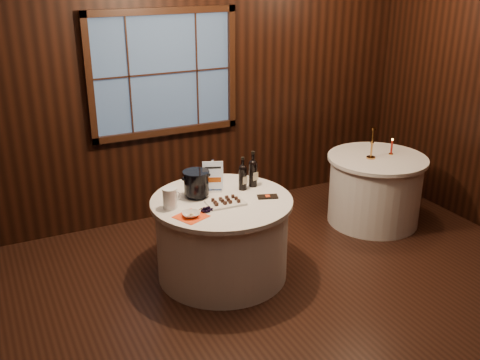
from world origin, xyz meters
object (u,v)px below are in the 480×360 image
port_bottle_left (243,176)px  glass_pitcher (170,198)px  chocolate_plate (226,202)px  main_table (222,237)px  side_table (375,189)px  ice_bucket (196,183)px  red_candle (392,148)px  chocolate_box (268,197)px  cracker_bowl (191,214)px  brass_candlestick (372,147)px  grape_bunch (207,209)px  port_bottle_right (253,171)px  sign_stand (213,181)px

port_bottle_left → glass_pitcher: size_ratio=1.71×
port_bottle_left → chocolate_plate: size_ratio=0.95×
main_table → side_table: 2.02m
ice_bucket → red_candle: ice_bucket is taller
chocolate_box → cracker_bowl: size_ratio=1.24×
port_bottle_left → ice_bucket: size_ratio=1.30×
port_bottle_left → chocolate_box: 0.32m
main_table → brass_candlestick: bearing=8.9°
grape_bunch → brass_candlestick: size_ratio=0.51×
side_table → port_bottle_left: size_ratio=3.39×
brass_candlestick → main_table: bearing=-171.1°
side_table → port_bottle_right: bearing=-174.8°
glass_pitcher → brass_candlestick: brass_candlestick is taller
main_table → port_bottle_left: size_ratio=4.01×
sign_stand → red_candle: 2.18m
chocolate_box → grape_bunch: bearing=-157.6°
side_table → chocolate_box: 1.72m
side_table → ice_bucket: 2.24m
chocolate_box → glass_pitcher: size_ratio=0.98×
chocolate_plate → chocolate_box: 0.40m
chocolate_box → main_table: bearing=178.3°
grape_bunch → brass_candlestick: (2.13, 0.48, 0.10)m
ice_bucket → chocolate_box: (0.57, -0.30, -0.12)m
sign_stand → port_bottle_right: (0.38, -0.05, 0.05)m
red_candle → side_table: bearing=-179.4°
side_table → chocolate_box: size_ratio=5.92×
glass_pitcher → red_candle: 2.67m
main_table → red_candle: (2.18, 0.30, 0.45)m
chocolate_plate → cracker_bowl: size_ratio=2.28×
port_bottle_left → cracker_bowl: bearing=-163.9°
main_table → grape_bunch: (-0.22, -0.18, 0.40)m
port_bottle_left → grape_bunch: bearing=-160.0°
glass_pitcher → brass_candlestick: (2.38, 0.28, 0.03)m
port_bottle_left → grape_bunch: size_ratio=1.82×
glass_pitcher → sign_stand: bearing=9.6°
sign_stand → side_table: bearing=24.7°
chocolate_plate → sign_stand: bearing=86.6°
sign_stand → cracker_bowl: bearing=-110.3°
chocolate_plate → cracker_bowl: (-0.37, -0.12, 0.00)m
chocolate_plate → chocolate_box: chocolate_plate is taller
brass_candlestick → red_candle: bearing=0.9°
chocolate_plate → glass_pitcher: 0.49m
cracker_bowl → port_bottle_left: bearing=27.9°
side_table → cracker_bowl: 2.47m
glass_pitcher → brass_candlestick: 2.40m
side_table → grape_bunch: (-2.22, -0.48, 0.40)m
chocolate_box → cracker_bowl: bearing=-155.5°
brass_candlestick → red_candle: (0.28, 0.00, -0.05)m
glass_pitcher → cracker_bowl: bearing=-79.7°
main_table → cracker_bowl: (-0.38, -0.22, 0.40)m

